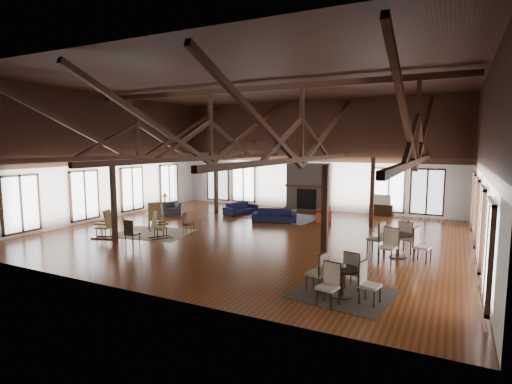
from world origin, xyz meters
The scene contains 31 objects.
floor centered at (0.00, 0.00, 0.00)m, with size 16.00×16.00×0.00m, color #662F15.
ceiling centered at (0.00, 0.00, 6.00)m, with size 16.00×14.00×0.02m, color black.
wall_back centered at (0.00, 7.00, 3.00)m, with size 16.00×0.02×6.00m, color silver.
wall_front centered at (0.00, -7.00, 3.00)m, with size 16.00×0.02×6.00m, color silver.
wall_left centered at (-8.00, 0.00, 3.00)m, with size 0.02×14.00×6.00m, color silver.
wall_right centered at (8.00, 0.00, 3.00)m, with size 0.02×14.00×6.00m, color silver.
roof_truss centered at (0.00, 0.00, 4.03)m, with size 15.60×14.07×3.14m.
post_grid centered at (0.00, 0.00, 1.52)m, with size 8.16×7.16×3.05m.
fireplace centered at (0.00, 6.67, 1.29)m, with size 2.50×0.69×2.60m.
ceiling_fan centered at (0.50, -1.00, 3.73)m, with size 1.60×1.60×0.75m.
sofa_navy_front centered at (-0.29, 2.71, 0.30)m, with size 2.05×0.80×0.60m, color black.
sofa_navy_left centered at (-2.79, 3.99, 0.29)m, with size 0.77×1.96×0.57m, color black.
sofa_orange centered at (1.61, 4.25, 0.27)m, with size 0.71×1.83×0.53m, color #99341D.
coffee_table centered at (-0.21, 3.86, 0.36)m, with size 1.17×0.76×0.41m.
vase centered at (-0.19, 3.82, 0.51)m, with size 0.19×0.19×0.20m, color #B2B2B2.
armchair centered at (-5.83, 1.95, 0.32)m, with size 0.97×0.85×0.63m, color #2B2B2D.
side_table_lamp centered at (-6.48, 2.37, 0.42)m, with size 0.43×0.43×1.10m.
rocking_chair_a centered at (-4.08, -1.22, 0.56)m, with size 1.02×0.98×1.19m.
rocking_chair_b centered at (-2.93, -2.37, 0.50)m, with size 0.82×0.94×1.07m.
rocking_chair_c centered at (-4.75, -3.23, 0.52)m, with size 0.96×0.70×1.11m.
side_chair_a centered at (-2.41, -1.24, 0.51)m, with size 0.46×0.46×0.88m.
side_chair_b centered at (-2.97, -3.76, 0.57)m, with size 0.42×0.42×0.98m.
cafe_table_near centered at (4.91, -5.03, 0.48)m, with size 1.88×1.88×0.96m.
cafe_table_far centered at (5.66, -0.92, 0.53)m, with size 2.07×2.07×1.06m.
cup_near centered at (4.92, -4.98, 0.74)m, with size 0.12×0.12×0.09m, color #B2B2B2.
cup_far centered at (5.60, -0.87, 0.81)m, with size 0.11×0.11×0.09m, color #B2B2B2.
tv_console centered at (3.89, 6.75, 0.28)m, with size 1.13×0.43×0.57m, color black.
television centered at (3.92, 6.75, 0.82)m, with size 0.89×0.12×0.51m, color #B2B2B2.
rug_tan centered at (-3.71, -1.76, 0.01)m, with size 2.89×2.27×0.01m, color tan.
rug_navy centered at (-0.33, 4.00, 0.01)m, with size 3.35×2.51×0.01m, color #172041.
rug_dark centered at (4.90, -4.84, 0.01)m, with size 2.29×2.08×0.01m, color black.
Camera 1 is at (7.18, -14.12, 3.61)m, focal length 28.00 mm.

